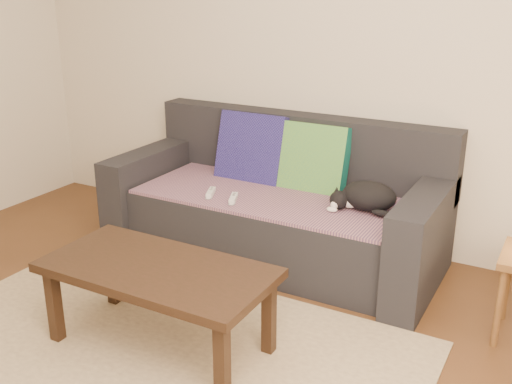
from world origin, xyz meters
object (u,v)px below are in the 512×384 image
(cat, at_px, (366,197))
(coffee_table, at_px, (158,276))
(sofa, at_px, (277,209))
(wii_remote_a, at_px, (233,198))
(wii_remote_b, at_px, (211,193))

(cat, relative_size, coffee_table, 0.36)
(sofa, relative_size, wii_remote_a, 14.00)
(wii_remote_a, bearing_deg, coffee_table, 166.50)
(cat, xyz_separation_m, wii_remote_b, (-0.93, -0.22, -0.07))
(cat, bearing_deg, wii_remote_a, -154.95)
(cat, height_order, wii_remote_b, cat)
(sofa, bearing_deg, wii_remote_b, -138.45)
(wii_remote_a, xyz_separation_m, wii_remote_b, (-0.18, 0.02, 0.00))
(wii_remote_a, relative_size, wii_remote_b, 1.00)
(wii_remote_b, bearing_deg, cat, -98.53)
(sofa, bearing_deg, coffee_table, -90.15)
(wii_remote_a, height_order, coffee_table, wii_remote_a)
(wii_remote_a, distance_m, coffee_table, 0.94)
(cat, bearing_deg, wii_remote_b, -159.27)
(cat, height_order, coffee_table, cat)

